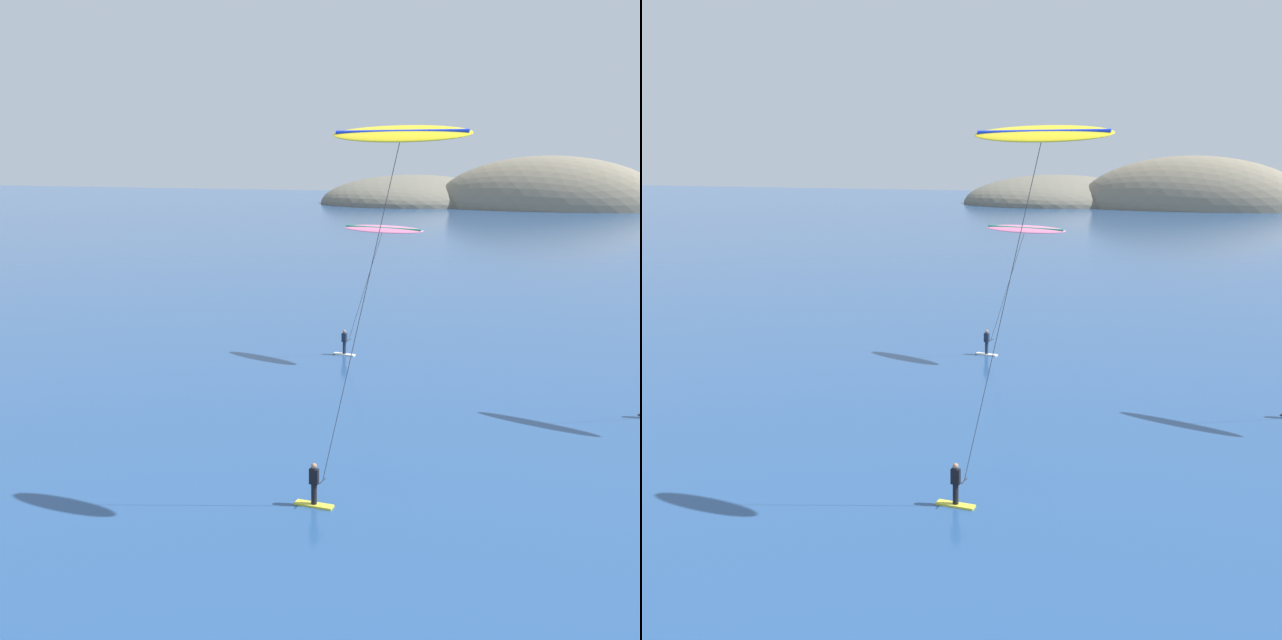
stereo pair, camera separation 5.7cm
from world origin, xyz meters
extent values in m
ellipsoid|color=slate|center=(-1.64, 218.76, 0.00)|extent=(61.04, 34.86, 19.72)
ellipsoid|color=#6B6656|center=(-51.55, 218.52, 0.00)|extent=(54.83, 51.09, 16.66)
ellipsoid|color=#7A705B|center=(-12.27, 207.57, 0.00)|extent=(60.66, 28.18, 27.40)
ellipsoid|color=slate|center=(-15.24, 221.82, 0.00)|extent=(55.41, 33.14, 20.50)
cube|color=yellow|center=(0.75, 15.87, 0.04)|extent=(1.51, 0.42, 0.08)
cylinder|color=black|center=(0.75, 15.87, 0.48)|extent=(0.22, 0.22, 0.80)
cube|color=black|center=(0.75, 15.87, 1.18)|extent=(0.34, 0.20, 0.60)
sphere|color=#9E7051|center=(0.75, 15.87, 1.60)|extent=(0.22, 0.22, 0.22)
cylinder|color=black|center=(1.10, 15.87, 1.06)|extent=(0.04, 0.55, 0.04)
ellipsoid|color=yellow|center=(3.88, 15.88, 13.71)|extent=(4.81, 1.33, 0.74)
cylinder|color=#1432E0|center=(3.88, 15.88, 13.76)|extent=(4.57, 0.17, 0.16)
cylinder|color=#333338|center=(2.49, 15.87, 7.33)|extent=(2.80, 0.03, 12.55)
cube|color=silver|center=(-6.46, 38.61, 0.04)|extent=(1.53, 0.52, 0.08)
cylinder|color=#192338|center=(-6.46, 38.61, 0.48)|extent=(0.22, 0.22, 0.80)
cube|color=#192338|center=(-6.46, 38.61, 1.18)|extent=(0.38, 0.28, 0.60)
sphere|color=#9E7051|center=(-6.46, 38.61, 1.60)|extent=(0.22, 0.22, 0.22)
cylinder|color=black|center=(-6.12, 38.53, 1.06)|extent=(0.18, 0.54, 0.04)
ellipsoid|color=pink|center=(-3.67, 37.89, 8.56)|extent=(5.96, 2.76, 0.54)
cylinder|color=#14895B|center=(-3.67, 37.89, 8.61)|extent=(5.38, 1.54, 0.16)
cylinder|color=#333338|center=(-4.90, 38.21, 4.76)|extent=(2.48, 0.66, 7.40)
camera|label=1|loc=(11.59, -10.30, 12.90)|focal=45.00mm
camera|label=2|loc=(11.64, -10.28, 12.90)|focal=45.00mm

